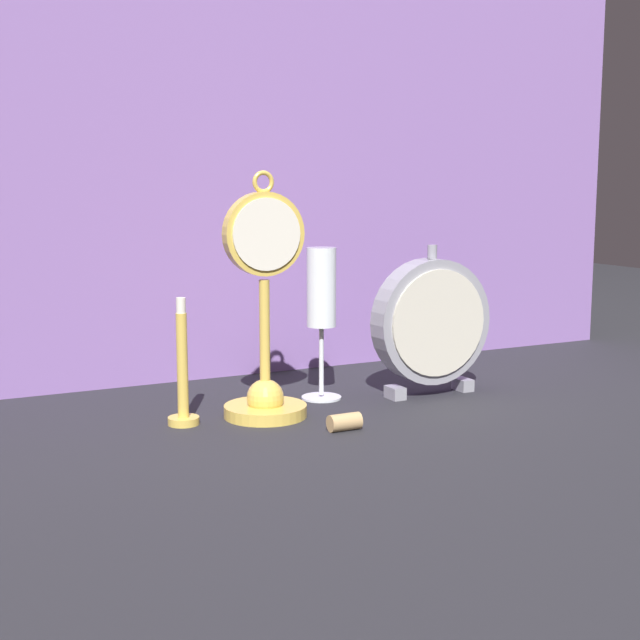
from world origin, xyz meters
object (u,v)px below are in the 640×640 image
at_px(brass_candlestick, 183,381).
at_px(wine_cork, 345,422).
at_px(mantel_clock_silver, 431,322).
at_px(champagne_flute, 321,299).
at_px(pocket_watch_on_stand, 265,331).

bearing_deg(brass_candlestick, wine_cork, -34.43).
bearing_deg(mantel_clock_silver, brass_candlestick, 179.33).
bearing_deg(brass_candlestick, champagne_flute, 11.67).
bearing_deg(champagne_flute, pocket_watch_on_stand, -152.91).
height_order(pocket_watch_on_stand, mantel_clock_silver, pocket_watch_on_stand).
xyz_separation_m(brass_candlestick, wine_cork, (0.17, -0.12, -0.05)).
distance_m(champagne_flute, wine_cork, 0.22).
bearing_deg(wine_cork, champagne_flute, 73.11).
distance_m(pocket_watch_on_stand, champagne_flute, 0.13).
bearing_deg(pocket_watch_on_stand, wine_cork, -59.67).
height_order(mantel_clock_silver, champagne_flute, mantel_clock_silver).
relative_size(champagne_flute, brass_candlestick, 1.32).
bearing_deg(mantel_clock_silver, wine_cork, -150.85).
bearing_deg(mantel_clock_silver, champagne_flute, 161.94).
distance_m(mantel_clock_silver, champagne_flute, 0.17).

